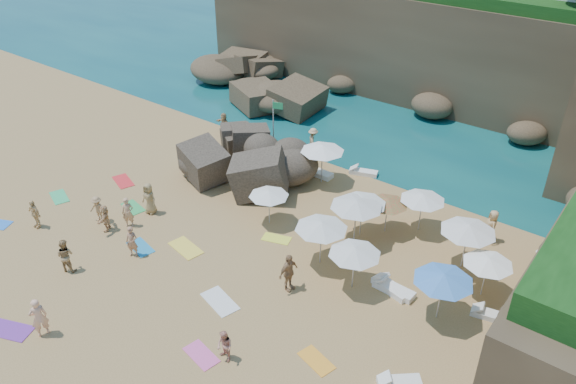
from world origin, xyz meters
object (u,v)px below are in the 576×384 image
Objects in this scene: parasol_2 at (362,201)px; lounger_0 at (317,173)px; parasol_1 at (423,197)px; flag_pole at (275,121)px; person_stand_0 at (128,213)px; person_stand_1 at (65,255)px; person_stand_4 at (492,226)px; person_stand_6 at (39,317)px; person_stand_3 at (289,273)px; rock_outcrop at (253,175)px; person_stand_2 at (313,141)px; parasol_0 at (322,148)px; person_stand_5 at (224,124)px.

parasol_2 reaches higher than lounger_0.
flag_pole is at bearing 169.17° from parasol_1.
person_stand_0 is 0.98× the size of person_stand_1.
person_stand_6 reaches higher than person_stand_4.
person_stand_3 is at bearing -94.25° from parasol_2.
parasol_2 is (-2.20, -2.27, 0.10)m from parasol_1.
flag_pole reaches higher than person_stand_0.
person_stand_0 is (-12.35, -8.93, -1.17)m from parasol_1.
parasol_1 reaches higher than person_stand_0.
person_stand_3 is at bearing -61.70° from lounger_0.
parasol_1 reaches higher than rock_outcrop.
parasol_2 reaches higher than person_stand_2.
parasol_1 is at bearing 4.44° from rock_outcrop.
person_stand_1 is at bearing -105.32° from lounger_0.
parasol_1 reaches higher than person_stand_2.
flag_pole is at bearing -127.03° from person_stand_4.
parasol_1 is at bearing -11.26° from lounger_0.
parasol_1 is 1.34× the size of person_stand_1.
person_stand_6 is at bearing 107.06° from person_stand_1.
parasol_0 reaches higher than rock_outcrop.
person_stand_1 is at bearing -131.55° from parasol_2.
person_stand_1 is at bearing -109.09° from parasol_0.
person_stand_6 is (7.10, -18.64, 0.16)m from person_stand_5.
parasol_0 is at bearing -122.33° from person_stand_4.
parasol_0 is 1.31× the size of lounger_0.
lounger_0 is 1.17× the size of person_stand_0.
person_stand_5 is at bearing -141.40° from person_stand_6.
person_stand_3 reaches higher than person_stand_2.
flag_pole is 2.19× the size of person_stand_1.
parasol_2 reaches higher than person_stand_5.
person_stand_5 is at bearing -127.14° from person_stand_4.
person_stand_0 is at bearing -107.04° from person_stand_1.
person_stand_4 is (10.83, -0.31, 0.74)m from lounger_0.
lounger_0 is 1.06× the size of person_stand_6.
flag_pole is at bearing 172.35° from lounger_0.
parasol_1 is 17.63m from person_stand_1.
person_stand_4 is at bearing -143.62° from person_stand_2.
rock_outcrop is 10.87m from parasol_1.
person_stand_3 is 1.07× the size of person_stand_4.
person_stand_6 is at bearing -82.85° from flag_pole.
person_stand_5 is at bearing 148.67° from rock_outcrop.
person_stand_3 is at bearing -26.76° from person_stand_5.
person_stand_4 is at bearing 162.64° from person_stand_6.
person_stand_0 is at bearing -146.73° from parasol_2.
lounger_0 is 10.68m from person_stand_3.
person_stand_6 is (-1.44, -17.77, 0.78)m from lounger_0.
person_stand_2 is 1.13× the size of person_stand_5.
flag_pole is 5.08m from person_stand_5.
parasol_0 is 9.43m from person_stand_5.
person_stand_1 is 0.90× the size of person_stand_3.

